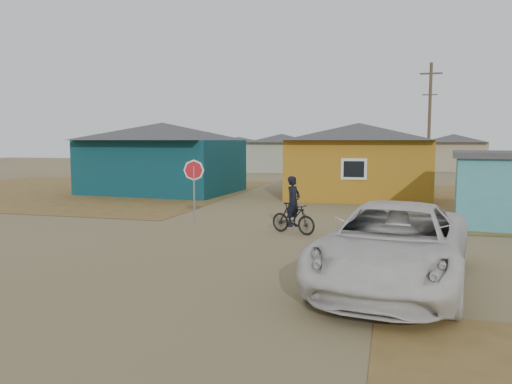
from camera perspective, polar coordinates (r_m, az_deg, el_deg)
ground at (r=13.75m, az=-3.00°, el=-6.66°), size 120.00×120.00×0.00m
grass_nw at (r=31.68m, az=-19.92°, el=0.17°), size 20.00×18.00×0.00m
house_teal at (r=29.18m, az=-10.60°, el=3.99°), size 8.93×7.08×4.00m
house_yellow at (r=26.81m, az=11.62°, el=3.70°), size 7.72×6.76×3.90m
house_pale_west at (r=47.86m, az=2.96°, el=4.57°), size 7.04×6.15×3.60m
house_beige_east at (r=53.07m, az=21.60°, el=4.30°), size 6.95×6.05×3.60m
house_pale_north at (r=61.51m, az=-1.95°, el=4.79°), size 6.28×5.81×3.40m
utility_pole_near at (r=34.83m, az=19.20°, el=7.49°), size 1.40×0.20×8.00m
utility_pole_far at (r=50.86m, az=19.12°, el=6.91°), size 1.40×0.20×8.00m
stop_sign at (r=17.99m, az=-7.11°, el=1.79°), size 0.74×0.22×2.31m
cyclist at (r=16.07m, az=4.27°, el=-2.38°), size 1.69×1.08×1.86m
vehicle at (r=10.82m, az=15.47°, el=-5.80°), size 3.61×6.37×1.68m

